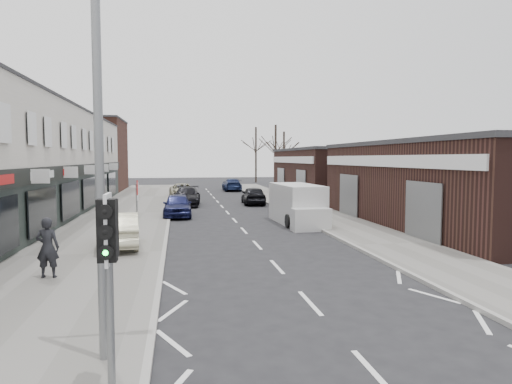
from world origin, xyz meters
name	(u,v)px	position (x,y,z in m)	size (l,w,h in m)	color
ground	(336,332)	(0.00, 0.00, 0.00)	(160.00, 160.00, 0.00)	black
pavement_left	(127,214)	(-6.75, 22.00, 0.06)	(5.50, 64.00, 0.12)	slate
pavement_right	(308,210)	(5.75, 22.00, 0.06)	(3.50, 64.00, 0.12)	slate
shop_terrace_left	(1,162)	(-13.50, 19.50, 3.55)	(8.00, 41.00, 7.10)	silver
brick_block_far	(87,156)	(-13.50, 45.00, 4.00)	(8.00, 10.00, 8.00)	#4B2920
right_unit_near	(464,185)	(12.50, 14.00, 2.25)	(10.00, 18.00, 4.50)	#331B17
right_unit_far	(340,173)	(12.50, 34.00, 2.25)	(10.00, 16.00, 4.50)	#331B17
tree_far_a	(275,187)	(9.00, 48.00, 0.00)	(3.60, 3.60, 8.00)	#382D26
tree_far_b	(284,185)	(11.50, 54.00, 0.00)	(3.60, 3.60, 7.50)	#382D26
tree_far_c	(256,183)	(8.50, 60.00, 0.00)	(3.60, 3.60, 8.50)	#382D26
traffic_light	(108,246)	(-4.40, -2.02, 2.41)	(0.28, 0.60, 3.10)	slate
street_lamp	(108,109)	(-4.53, -0.80, 4.62)	(2.23, 0.22, 8.00)	slate
warning_sign	(137,192)	(-5.16, 12.00, 2.20)	(0.12, 0.80, 2.70)	slate
white_van	(298,205)	(3.40, 16.00, 1.06)	(2.29, 5.88, 2.25)	silver
sedan_on_pavement	(120,229)	(-5.75, 10.12, 0.83)	(1.49, 4.28, 1.41)	beige
pedestrian	(48,247)	(-7.27, 5.35, 1.05)	(0.68, 0.44, 1.86)	black
parked_car_left_a	(177,205)	(-3.40, 20.33, 0.74)	(1.75, 4.36, 1.48)	#151943
parked_car_left_b	(187,196)	(-2.68, 27.15, 0.73)	(2.05, 5.04, 1.46)	black
parked_car_left_c	(182,191)	(-2.97, 33.96, 0.68)	(2.27, 4.92, 1.37)	#A5A084
parked_car_right_a	(289,208)	(3.50, 18.49, 0.64)	(1.35, 3.89, 1.28)	silver
parked_car_right_b	(253,195)	(2.69, 27.24, 0.73)	(1.72, 4.27, 1.46)	black
parked_car_right_c	(232,185)	(2.76, 42.91, 0.71)	(1.98, 4.88, 1.42)	#152043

